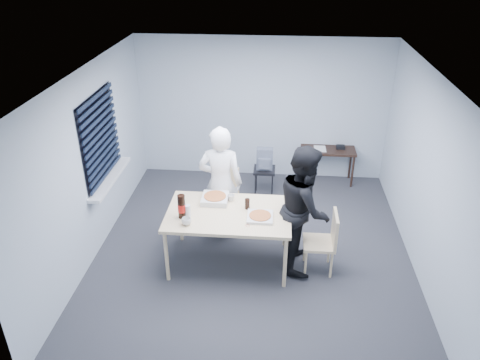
# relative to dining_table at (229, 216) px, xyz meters

# --- Properties ---
(room) EXTENTS (5.00, 5.00, 5.00)m
(room) POSITION_rel_dining_table_xyz_m (-1.88, 0.68, 0.69)
(room) COLOR #2E2E33
(room) RESTS_ON ground
(dining_table) EXTENTS (1.66, 1.05, 0.81)m
(dining_table) POSITION_rel_dining_table_xyz_m (0.00, 0.00, 0.00)
(dining_table) COLOR beige
(dining_table) RESTS_ON ground
(chair_far) EXTENTS (0.42, 0.42, 0.89)m
(chair_far) POSITION_rel_dining_table_xyz_m (-0.18, 1.08, -0.24)
(chair_far) COLOR beige
(chair_far) RESTS_ON ground
(chair_right) EXTENTS (0.42, 0.42, 0.89)m
(chair_right) POSITION_rel_dining_table_xyz_m (1.31, -0.06, -0.24)
(chair_right) COLOR beige
(chair_right) RESTS_ON ground
(person_white) EXTENTS (0.65, 0.42, 1.77)m
(person_white) POSITION_rel_dining_table_xyz_m (-0.19, 0.66, 0.13)
(person_white) COLOR white
(person_white) RESTS_ON ground
(person_black) EXTENTS (0.47, 0.86, 1.77)m
(person_black) POSITION_rel_dining_table_xyz_m (1.00, 0.07, 0.13)
(person_black) COLOR black
(person_black) RESTS_ON ground
(side_table) EXTENTS (0.98, 0.44, 0.65)m
(side_table) POSITION_rel_dining_table_xyz_m (1.54, 2.56, -0.18)
(side_table) COLOR black
(side_table) RESTS_ON ground
(stool) EXTENTS (0.37, 0.37, 0.51)m
(stool) POSITION_rel_dining_table_xyz_m (0.41, 1.95, -0.35)
(stool) COLOR black
(stool) RESTS_ON ground
(backpack) EXTENTS (0.28, 0.20, 0.39)m
(backpack) POSITION_rel_dining_table_xyz_m (0.41, 1.93, -0.05)
(backpack) COLOR slate
(backpack) RESTS_ON stool
(pizza_box_a) EXTENTS (0.36, 0.36, 0.09)m
(pizza_box_a) POSITION_rel_dining_table_xyz_m (-0.22, 0.28, 0.10)
(pizza_box_a) COLOR silver
(pizza_box_a) RESTS_ON dining_table
(pizza_box_b) EXTENTS (0.34, 0.34, 0.05)m
(pizza_box_b) POSITION_rel_dining_table_xyz_m (0.42, -0.11, 0.08)
(pizza_box_b) COLOR silver
(pizza_box_b) RESTS_ON dining_table
(mug_a) EXTENTS (0.17, 0.17, 0.10)m
(mug_a) POSITION_rel_dining_table_xyz_m (-0.50, -0.34, 0.11)
(mug_a) COLOR silver
(mug_a) RESTS_ON dining_table
(mug_b) EXTENTS (0.10, 0.10, 0.09)m
(mug_b) POSITION_rel_dining_table_xyz_m (-0.00, 0.31, 0.10)
(mug_b) COLOR silver
(mug_b) RESTS_ON dining_table
(cola_glass) EXTENTS (0.08, 0.08, 0.15)m
(cola_glass) POSITION_rel_dining_table_xyz_m (0.24, 0.12, 0.13)
(cola_glass) COLOR black
(cola_glass) RESTS_ON dining_table
(soda_bottle) EXTENTS (0.10, 0.10, 0.33)m
(soda_bottle) POSITION_rel_dining_table_xyz_m (-0.59, -0.17, 0.22)
(soda_bottle) COLOR black
(soda_bottle) RESTS_ON dining_table
(plastic_cups) EXTENTS (0.09, 0.09, 0.18)m
(plastic_cups) POSITION_rel_dining_table_xyz_m (-0.52, -0.16, 0.15)
(plastic_cups) COLOR silver
(plastic_cups) RESTS_ON dining_table
(rubber_band) EXTENTS (0.06, 0.06, 0.00)m
(rubber_band) POSITION_rel_dining_table_xyz_m (0.27, -0.30, 0.06)
(rubber_band) COLOR red
(rubber_band) RESTS_ON dining_table
(papers) EXTENTS (0.30, 0.34, 0.00)m
(papers) POSITION_rel_dining_table_xyz_m (1.39, 2.57, -0.10)
(papers) COLOR white
(papers) RESTS_ON side_table
(black_box) EXTENTS (0.17, 0.14, 0.06)m
(black_box) POSITION_rel_dining_table_xyz_m (1.76, 2.61, -0.07)
(black_box) COLOR black
(black_box) RESTS_ON side_table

